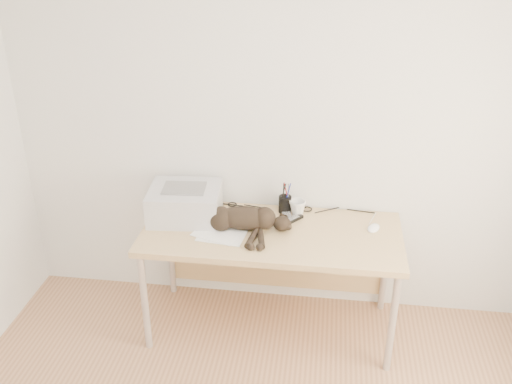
# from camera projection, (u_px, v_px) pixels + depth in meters

# --- Properties ---
(wall_back) EXTENTS (3.50, 0.00, 3.50)m
(wall_back) POSITION_uv_depth(u_px,v_px,m) (279.00, 126.00, 3.59)
(wall_back) COLOR silver
(wall_back) RESTS_ON floor
(desk) EXTENTS (1.60, 0.70, 0.74)m
(desk) POSITION_uv_depth(u_px,v_px,m) (273.00, 243.00, 3.65)
(desk) COLOR tan
(desk) RESTS_ON floor
(printer) EXTENTS (0.47, 0.41, 0.21)m
(printer) POSITION_uv_depth(u_px,v_px,m) (185.00, 203.00, 3.64)
(printer) COLOR #B9B9BE
(printer) RESTS_ON desk
(papers) EXTENTS (0.35, 0.28, 0.01)m
(papers) POSITION_uv_depth(u_px,v_px,m) (220.00, 234.00, 3.48)
(papers) COLOR white
(papers) RESTS_ON desk
(cat) EXTENTS (0.70, 0.32, 0.16)m
(cat) POSITION_uv_depth(u_px,v_px,m) (241.00, 220.00, 3.51)
(cat) COLOR black
(cat) RESTS_ON desk
(mug) EXTENTS (0.15, 0.15, 0.10)m
(mug) POSITION_uv_depth(u_px,v_px,m) (297.00, 208.00, 3.69)
(mug) COLOR white
(mug) RESTS_ON desk
(pen_cup) EXTENTS (0.08, 0.08, 0.21)m
(pen_cup) POSITION_uv_depth(u_px,v_px,m) (285.00, 204.00, 3.72)
(pen_cup) COLOR black
(pen_cup) RESTS_ON desk
(remote_grey) EXTENTS (0.09, 0.20, 0.02)m
(remote_grey) POSITION_uv_depth(u_px,v_px,m) (286.00, 211.00, 3.73)
(remote_grey) COLOR slate
(remote_grey) RESTS_ON desk
(remote_black) EXTENTS (0.15, 0.17, 0.02)m
(remote_black) POSITION_uv_depth(u_px,v_px,m) (291.00, 220.00, 3.63)
(remote_black) COLOR black
(remote_black) RESTS_ON desk
(mouse) EXTENTS (0.11, 0.13, 0.04)m
(mouse) POSITION_uv_depth(u_px,v_px,m) (374.00, 226.00, 3.54)
(mouse) COLOR white
(mouse) RESTS_ON desk
(cable_tangle) EXTENTS (1.36, 0.07, 0.01)m
(cable_tangle) POSITION_uv_depth(u_px,v_px,m) (277.00, 207.00, 3.79)
(cable_tangle) COLOR black
(cable_tangle) RESTS_ON desk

